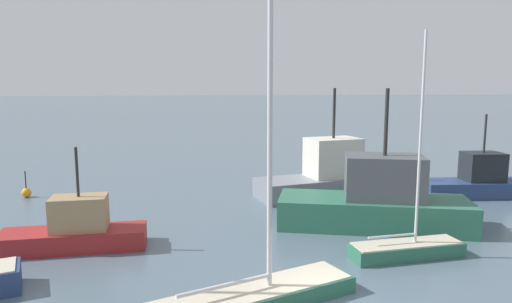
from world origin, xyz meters
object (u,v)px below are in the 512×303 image
Objects in this scene: fishing_boat_3 at (376,202)px; channel_buoy_1 at (26,192)px; sailboat_3 at (255,292)px; fishing_boat_1 at (75,231)px; fishing_boat_2 at (478,182)px; fishing_boat_0 at (329,176)px; sailboat_1 at (407,247)px.

channel_buoy_1 is at bearing 172.05° from fishing_boat_3.
sailboat_3 is 1.75× the size of fishing_boat_1.
fishing_boat_3 is (-8.31, -4.41, 0.31)m from fishing_boat_2.
sailboat_3 reaches higher than channel_buoy_1.
fishing_boat_0 reaches higher than fishing_boat_2.
fishing_boat_3 reaches higher than fishing_boat_1.
fishing_boat_2 is at bearing -22.15° from fishing_boat_0.
sailboat_1 is at bearing -78.33° from fishing_boat_3.
sailboat_1 reaches higher than fishing_boat_3.
channel_buoy_1 is at bearing 177.20° from fishing_boat_2.
fishing_boat_3 is at bearing 24.68° from sailboat_3.
sailboat_1 is at bearing -102.30° from fishing_boat_0.
sailboat_1 is at bearing -35.87° from channel_buoy_1.
sailboat_1 is 1.50× the size of fishing_boat_1.
fishing_boat_2 is 4.22× the size of channel_buoy_1.
fishing_boat_1 reaches higher than channel_buoy_1.
fishing_boat_1 is at bearing 162.61° from sailboat_1.
fishing_boat_3 reaches higher than fishing_boat_2.
channel_buoy_1 is (-17.02, 12.31, -0.12)m from sailboat_1.
channel_buoy_1 is at bearing 140.58° from sailboat_1.
fishing_boat_2 is (15.01, 10.87, 0.41)m from sailboat_3.
sailboat_3 is 18.54m from fishing_boat_2.
fishing_boat_1 is at bearing -158.90° from fishing_boat_3.
fishing_boat_0 is (0.28, 9.79, 0.76)m from sailboat_1.
fishing_boat_2 reaches higher than fishing_boat_1.
fishing_boat_3 is at bearing -145.48° from fishing_boat_2.
sailboat_3 is 18.56m from channel_buoy_1.
fishing_boat_2 is (8.46, -1.72, -0.29)m from fishing_boat_0.
sailboat_1 is 11.91m from fishing_boat_2.
sailboat_3 is 1.50× the size of fishing_boat_2.
fishing_boat_0 is 14.36m from fishing_boat_1.
fishing_boat_0 is 8.64m from fishing_boat_2.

